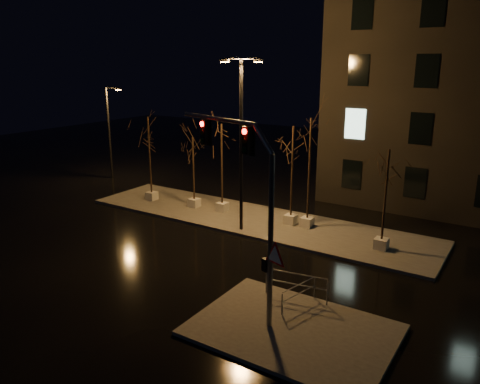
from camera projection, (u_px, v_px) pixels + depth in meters
The scene contains 14 objects.
ground at pixel (190, 254), 23.52m from camera, with size 90.00×90.00×0.00m, color black.
median at pixel (252, 220), 28.36m from camera, with size 22.00×5.00×0.15m, color #4A4842.
sidewalk_corner at pixel (292, 330), 16.76m from camera, with size 7.00×5.00×0.15m, color #4A4842.
tree_0 at pixel (149, 136), 30.94m from camera, with size 1.80×1.80×5.83m.
tree_1 at pixel (193, 153), 29.63m from camera, with size 1.80×1.80×4.68m.
tree_2 at pixel (222, 144), 28.59m from camera, with size 1.80×1.80×5.68m.
tree_3 at pixel (293, 149), 26.21m from camera, with size 1.80×1.80×5.88m.
tree_4 at pixel (310, 143), 25.64m from camera, with size 1.80×1.80×6.39m.
tree_5 at pixel (387, 172), 22.70m from camera, with size 1.80×1.80×5.27m.
traffic_signal_mast at pixel (248, 192), 16.49m from camera, with size 5.66×1.95×7.25m.
streetlight_main at pixel (241, 134), 25.09m from camera, with size 2.33×0.75×9.37m.
streetlight_far at pixel (110, 129), 37.62m from camera, with size 1.43×0.54×7.37m.
guard_rail_a at pixel (296, 282), 18.61m from camera, with size 2.55×0.46×1.11m.
guard_rail_b at pixel (299, 292), 18.09m from camera, with size 0.52×1.93×0.94m.
Camera 1 is at (13.91, -16.95, 9.40)m, focal length 35.00 mm.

